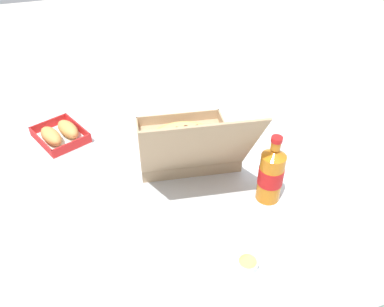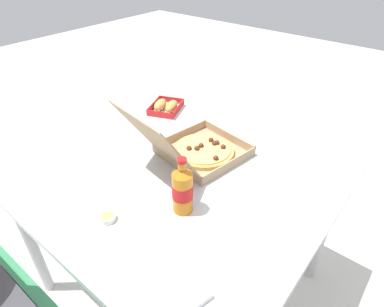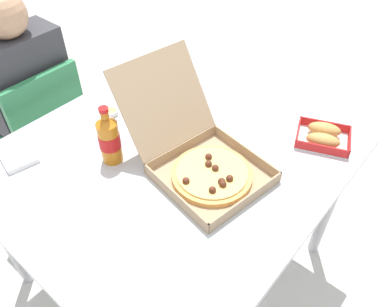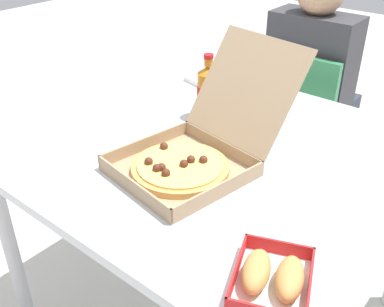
{
  "view_description": "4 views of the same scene",
  "coord_description": "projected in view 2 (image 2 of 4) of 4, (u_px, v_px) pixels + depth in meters",
  "views": [
    {
      "loc": [
        0.35,
        0.84,
        1.54
      ],
      "look_at": [
        0.02,
        -0.09,
        0.77
      ],
      "focal_mm": 35.32,
      "sensor_mm": 36.0,
      "label": 1
    },
    {
      "loc": [
        -0.69,
        0.76,
        1.55
      ],
      "look_at": [
        0.01,
        -0.1,
        0.78
      ],
      "focal_mm": 30.05,
      "sensor_mm": 36.0,
      "label": 2
    },
    {
      "loc": [
        -0.69,
        -0.7,
        1.67
      ],
      "look_at": [
        0.04,
        -0.08,
        0.76
      ],
      "focal_mm": 35.44,
      "sensor_mm": 36.0,
      "label": 3
    },
    {
      "loc": [
        0.72,
        -0.99,
        1.43
      ],
      "look_at": [
        -0.01,
        -0.1,
        0.75
      ],
      "focal_mm": 42.87,
      "sensor_mm": 36.0,
      "label": 4
    }
  ],
  "objects": [
    {
      "name": "pizza_box_open",
      "position": [
        196.0,
        149.0,
        1.39
      ],
      "size": [
        0.4,
        0.55,
        0.32
      ],
      "color": "tan",
      "rests_on": "dining_table"
    },
    {
      "name": "dipping_sauce_cup",
      "position": [
        108.0,
        218.0,
        1.1
      ],
      "size": [
        0.06,
        0.06,
        0.02
      ],
      "color": "white",
      "rests_on": "dining_table"
    },
    {
      "name": "bread_side_box",
      "position": [
        166.0,
        106.0,
        1.76
      ],
      "size": [
        0.21,
        0.23,
        0.06
      ],
      "color": "white",
      "rests_on": "dining_table"
    },
    {
      "name": "dining_table",
      "position": [
        179.0,
        188.0,
        1.36
      ],
      "size": [
        1.17,
        1.08,
        0.73
      ],
      "color": "silver",
      "rests_on": "ground_plane"
    },
    {
      "name": "ground_plane",
      "position": [
        182.0,
        280.0,
        1.73
      ],
      "size": [
        10.0,
        10.0,
        0.0
      ],
      "primitive_type": "plane",
      "color": "beige"
    },
    {
      "name": "napkin_pile",
      "position": [
        185.0,
        293.0,
        0.88
      ],
      "size": [
        0.13,
        0.13,
        0.02
      ],
      "primitive_type": "cube",
      "rotation": [
        0.0,
        0.0,
        -0.23
      ],
      "color": "white",
      "rests_on": "dining_table"
    },
    {
      "name": "cola_bottle",
      "position": [
        183.0,
        189.0,
        1.1
      ],
      "size": [
        0.07,
        0.07,
        0.22
      ],
      "color": "orange",
      "rests_on": "dining_table"
    },
    {
      "name": "paper_menu",
      "position": [
        44.0,
        174.0,
        1.32
      ],
      "size": [
        0.25,
        0.23,
        0.0
      ],
      "primitive_type": "cube",
      "rotation": [
        0.0,
        0.0,
        0.44
      ],
      "color": "white",
      "rests_on": "dining_table"
    }
  ]
}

